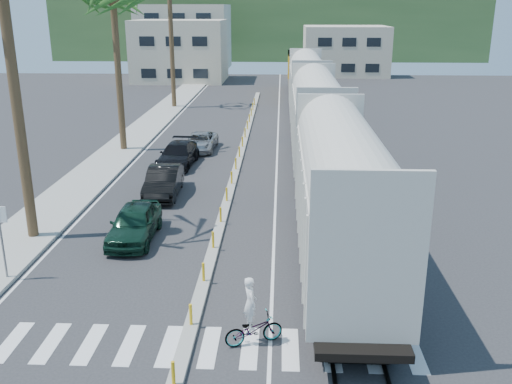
# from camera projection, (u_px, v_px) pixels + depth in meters

# --- Properties ---
(ground) EXTENTS (140.00, 140.00, 0.00)m
(ground) POSITION_uv_depth(u_px,v_px,m) (196.00, 312.00, 18.88)
(ground) COLOR #28282B
(ground) RESTS_ON ground
(sidewalk) EXTENTS (3.00, 90.00, 0.15)m
(sidewalk) POSITION_uv_depth(u_px,v_px,m) (132.00, 140.00, 42.96)
(sidewalk) COLOR gray
(sidewalk) RESTS_ON ground
(rails) EXTENTS (1.56, 100.00, 0.06)m
(rails) POSITION_uv_depth(u_px,v_px,m) (309.00, 134.00, 45.25)
(rails) COLOR black
(rails) RESTS_ON ground
(median) EXTENTS (0.45, 60.00, 0.85)m
(median) POSITION_uv_depth(u_px,v_px,m) (239.00, 158.00, 37.81)
(median) COLOR gray
(median) RESTS_ON ground
(crosswalk) EXTENTS (14.00, 2.20, 0.01)m
(crosswalk) POSITION_uv_depth(u_px,v_px,m) (186.00, 346.00, 16.97)
(crosswalk) COLOR silver
(crosswalk) RESTS_ON ground
(lane_markings) EXTENTS (9.42, 90.00, 0.01)m
(lane_markings) POSITION_uv_depth(u_px,v_px,m) (216.00, 142.00, 42.71)
(lane_markings) COLOR silver
(lane_markings) RESTS_ON ground
(freight_train) EXTENTS (3.00, 60.94, 5.85)m
(freight_train) POSITION_uv_depth(u_px,v_px,m) (313.00, 106.00, 40.56)
(freight_train) COLOR beige
(freight_train) RESTS_ON ground
(street_sign) EXTENTS (0.60, 0.08, 3.00)m
(street_sign) POSITION_uv_depth(u_px,v_px,m) (0.00, 231.00, 20.47)
(street_sign) COLOR slate
(street_sign) RESTS_ON ground
(buildings) EXTENTS (38.00, 27.00, 10.00)m
(buildings) POSITION_uv_depth(u_px,v_px,m) (221.00, 44.00, 85.87)
(buildings) COLOR #BAAE94
(buildings) RESTS_ON ground
(hillside) EXTENTS (80.00, 20.00, 12.00)m
(hillside) POSITION_uv_depth(u_px,v_px,m) (268.00, 26.00, 112.01)
(hillside) COLOR #385628
(hillside) RESTS_ON ground
(car_lead) EXTENTS (1.89, 4.53, 1.53)m
(car_lead) POSITION_uv_depth(u_px,v_px,m) (134.00, 223.00, 24.56)
(car_lead) COLOR black
(car_lead) RESTS_ON ground
(car_second) EXTENTS (2.01, 4.81, 1.54)m
(car_second) POSITION_uv_depth(u_px,v_px,m) (164.00, 181.00, 30.38)
(car_second) COLOR black
(car_second) RESTS_ON ground
(car_third) EXTENTS (2.63, 5.26, 1.46)m
(car_third) POSITION_uv_depth(u_px,v_px,m) (178.00, 155.00, 36.04)
(car_third) COLOR black
(car_third) RESTS_ON ground
(car_rear) EXTENTS (2.34, 4.54, 1.22)m
(car_rear) POSITION_uv_depth(u_px,v_px,m) (201.00, 142.00, 40.04)
(car_rear) COLOR #9A9C9E
(car_rear) RESTS_ON ground
(cyclist) EXTENTS (1.80, 2.20, 2.18)m
(cyclist) POSITION_uv_depth(u_px,v_px,m) (253.00, 323.00, 16.93)
(cyclist) COLOR #9EA0A5
(cyclist) RESTS_ON ground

